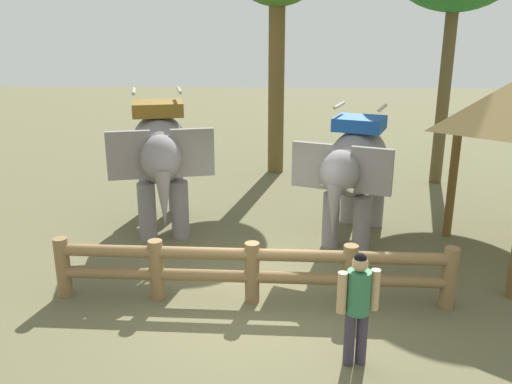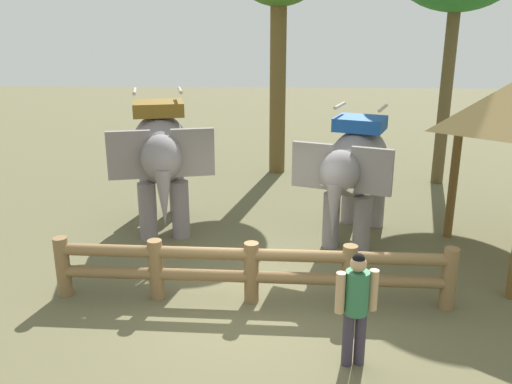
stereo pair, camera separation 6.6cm
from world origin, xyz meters
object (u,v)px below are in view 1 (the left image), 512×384
Objects in this scene: log_fence at (252,268)px; tourist_woman_in_black at (358,301)px; elephant_near_left at (160,153)px; elephant_center at (355,167)px.

log_fence is 2.25m from tourist_woman_in_black.
elephant_near_left is at bearing 123.13° from log_fence.
elephant_center is 2.07× the size of tourist_woman_in_black.
log_fence is at bearing 131.50° from tourist_woman_in_black.
tourist_woman_in_black is at bearing -48.50° from log_fence.
elephant_center is at bearing -6.58° from elephant_near_left.
log_fence is 1.80× the size of elephant_near_left.
elephant_near_left is 2.24× the size of tourist_woman_in_black.
tourist_woman_in_black is (1.48, -1.67, 0.34)m from log_fence.
elephant_near_left reaches higher than log_fence.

